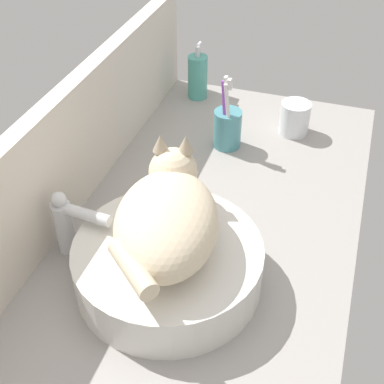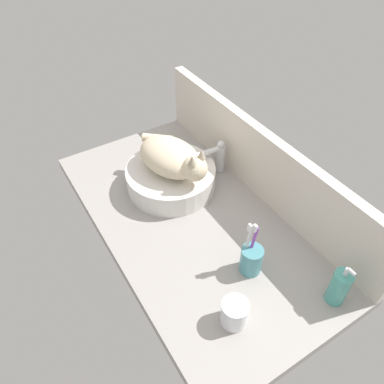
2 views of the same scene
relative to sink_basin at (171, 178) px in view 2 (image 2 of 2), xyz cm
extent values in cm
cube|color=#9E9993|center=(17.71, -1.76, -6.21)|extent=(111.01, 59.14, 4.00)
cube|color=silver|center=(17.71, 26.01, 8.52)|extent=(111.01, 3.60, 25.47)
cylinder|color=silver|center=(0.00, 0.00, 0.00)|extent=(32.74, 32.74, 8.42)
ellipsoid|color=beige|center=(0.00, 0.00, 9.71)|extent=(28.46, 22.71, 11.00)
sphere|color=beige|center=(11.50, 2.97, 11.21)|extent=(8.80, 8.80, 8.80)
cone|color=tan|center=(11.92, 5.35, 16.61)|extent=(2.80, 2.80, 3.20)
cone|color=tan|center=(13.02, 1.09, 16.61)|extent=(2.80, 2.80, 3.20)
cylinder|color=beige|center=(-11.24, 1.05, 10.21)|extent=(9.65, 10.39, 3.20)
cylinder|color=silver|center=(1.62, 20.87, 1.29)|extent=(3.60, 3.60, 11.00)
cylinder|color=silver|center=(1.23, 15.89, 6.19)|extent=(2.97, 10.14, 2.20)
sphere|color=silver|center=(1.62, 20.87, 7.99)|extent=(2.80, 2.80, 2.80)
cylinder|color=teal|center=(65.49, 15.66, 1.70)|extent=(5.29, 5.29, 11.82)
cylinder|color=silver|center=(65.49, 15.66, 9.01)|extent=(1.20, 1.20, 2.80)
cylinder|color=silver|center=(66.69, 15.66, 10.41)|extent=(2.20, 1.00, 1.00)
cylinder|color=teal|center=(44.94, 1.68, 0.40)|extent=(6.59, 6.59, 9.23)
cylinder|color=purple|center=(43.74, 2.16, 4.69)|extent=(1.51, 2.41, 17.03)
cube|color=white|center=(43.74, 2.16, 13.19)|extent=(1.29, 1.01, 2.50)
cylinder|color=white|center=(42.90, 1.07, 4.69)|extent=(1.43, 2.68, 17.02)
cube|color=white|center=(42.90, 1.07, 13.19)|extent=(1.28, 1.05, 2.51)
cylinder|color=white|center=(55.77, -12.47, -0.18)|extent=(7.37, 7.37, 8.07)
cylinder|color=silver|center=(55.77, -12.47, -1.73)|extent=(6.49, 6.49, 4.97)
camera|label=1|loc=(-59.54, -24.02, 68.06)|focal=50.00mm
camera|label=2|loc=(91.73, -48.08, 90.98)|focal=35.00mm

